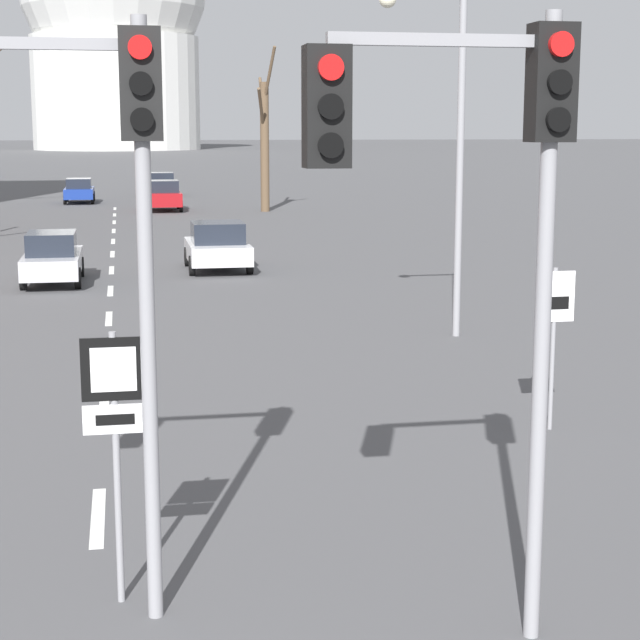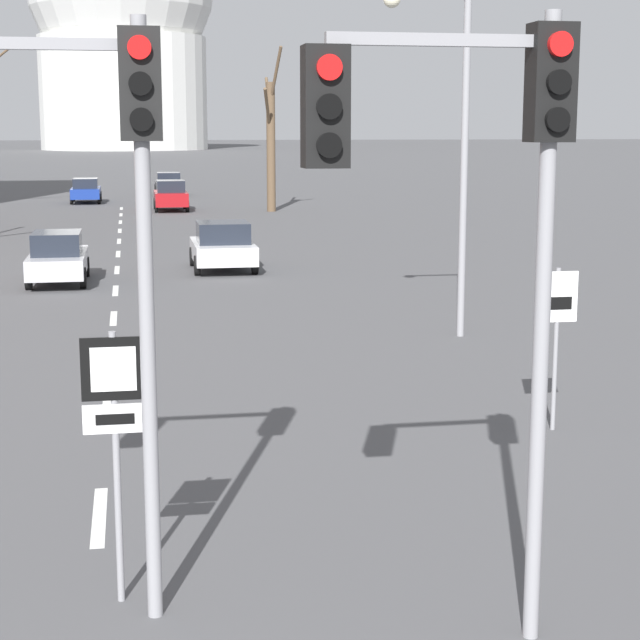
{
  "view_description": "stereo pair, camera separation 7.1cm",
  "coord_description": "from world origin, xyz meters",
  "px_view_note": "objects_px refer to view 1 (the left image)",
  "views": [
    {
      "loc": [
        0.4,
        -3.81,
        4.52
      ],
      "look_at": [
        2.25,
        6.18,
        2.68
      ],
      "focal_mm": 60.0,
      "sensor_mm": 36.0,
      "label": 1
    },
    {
      "loc": [
        0.47,
        -3.83,
        4.52
      ],
      "look_at": [
        2.25,
        6.18,
        2.68
      ],
      "focal_mm": 60.0,
      "sensor_mm": 36.0,
      "label": 2
    }
  ],
  "objects_px": {
    "speed_limit_sign": "(554,321)",
    "sedan_near_left": "(217,246)",
    "sedan_mid_centre": "(164,196)",
    "sedan_far_right": "(79,190)",
    "route_sign_post": "(115,420)",
    "traffic_signal_near_right": "(475,173)",
    "street_lamp_right": "(445,127)",
    "sedan_far_left": "(162,184)",
    "traffic_signal_centre_tall": "(62,171)",
    "sedan_near_right": "(52,258)"
  },
  "relations": [
    {
      "from": "traffic_signal_centre_tall",
      "to": "route_sign_post",
      "type": "relative_size",
      "value": 2.06
    },
    {
      "from": "route_sign_post",
      "to": "sedan_far_left",
      "type": "distance_m",
      "value": 63.58
    },
    {
      "from": "speed_limit_sign",
      "to": "sedan_near_left",
      "type": "xyz_separation_m",
      "value": [
        -3.32,
        19.33,
        -0.89
      ]
    },
    {
      "from": "sedan_near_left",
      "to": "route_sign_post",
      "type": "bearing_deg",
      "value": -97.28
    },
    {
      "from": "sedan_mid_centre",
      "to": "sedan_far_right",
      "type": "relative_size",
      "value": 0.98
    },
    {
      "from": "speed_limit_sign",
      "to": "sedan_far_left",
      "type": "xyz_separation_m",
      "value": [
        -3.58,
        58.59,
        -0.88
      ]
    },
    {
      "from": "sedan_mid_centre",
      "to": "sedan_far_left",
      "type": "bearing_deg",
      "value": 88.37
    },
    {
      "from": "traffic_signal_near_right",
      "to": "sedan_far_right",
      "type": "height_order",
      "value": "traffic_signal_near_right"
    },
    {
      "from": "route_sign_post",
      "to": "sedan_far_left",
      "type": "bearing_deg",
      "value": 87.44
    },
    {
      "from": "street_lamp_right",
      "to": "sedan_near_left",
      "type": "xyz_separation_m",
      "value": [
        -3.82,
        11.95,
        -3.75
      ]
    },
    {
      "from": "street_lamp_right",
      "to": "sedan_near_left",
      "type": "height_order",
      "value": "street_lamp_right"
    },
    {
      "from": "speed_limit_sign",
      "to": "sedan_near_left",
      "type": "height_order",
      "value": "speed_limit_sign"
    },
    {
      "from": "route_sign_post",
      "to": "street_lamp_right",
      "type": "height_order",
      "value": "street_lamp_right"
    },
    {
      "from": "speed_limit_sign",
      "to": "sedan_mid_centre",
      "type": "relative_size",
      "value": 0.62
    },
    {
      "from": "sedan_far_left",
      "to": "sedan_near_right",
      "type": "bearing_deg",
      "value": -96.59
    },
    {
      "from": "street_lamp_right",
      "to": "sedan_far_left",
      "type": "relative_size",
      "value": 1.85
    },
    {
      "from": "traffic_signal_centre_tall",
      "to": "sedan_far_left",
      "type": "height_order",
      "value": "traffic_signal_centre_tall"
    },
    {
      "from": "route_sign_post",
      "to": "sedan_near_right",
      "type": "height_order",
      "value": "route_sign_post"
    },
    {
      "from": "route_sign_post",
      "to": "sedan_near_left",
      "type": "xyz_separation_m",
      "value": [
        3.1,
        24.24,
        -1.04
      ]
    },
    {
      "from": "sedan_far_right",
      "to": "sedan_near_left",
      "type": "bearing_deg",
      "value": -80.45
    },
    {
      "from": "sedan_near_right",
      "to": "traffic_signal_near_right",
      "type": "bearing_deg",
      "value": -78.2
    },
    {
      "from": "sedan_mid_centre",
      "to": "sedan_far_right",
      "type": "xyz_separation_m",
      "value": [
        -4.84,
        7.19,
        -0.08
      ]
    },
    {
      "from": "street_lamp_right",
      "to": "sedan_far_right",
      "type": "xyz_separation_m",
      "value": [
        -9.32,
        44.61,
        -3.77
      ]
    },
    {
      "from": "route_sign_post",
      "to": "street_lamp_right",
      "type": "xyz_separation_m",
      "value": [
        6.92,
        12.29,
        2.71
      ]
    },
    {
      "from": "route_sign_post",
      "to": "traffic_signal_near_right",
      "type": "bearing_deg",
      "value": -24.97
    },
    {
      "from": "route_sign_post",
      "to": "sedan_far_left",
      "type": "xyz_separation_m",
      "value": [
        2.84,
        63.5,
        -1.03
      ]
    },
    {
      "from": "sedan_far_left",
      "to": "sedan_far_right",
      "type": "xyz_separation_m",
      "value": [
        -5.24,
        -6.6,
        -0.03
      ]
    },
    {
      "from": "route_sign_post",
      "to": "sedan_far_right",
      "type": "relative_size",
      "value": 0.65
    },
    {
      "from": "traffic_signal_near_right",
      "to": "sedan_mid_centre",
      "type": "height_order",
      "value": "traffic_signal_near_right"
    },
    {
      "from": "traffic_signal_near_right",
      "to": "sedan_far_left",
      "type": "relative_size",
      "value": 1.38
    },
    {
      "from": "speed_limit_sign",
      "to": "sedan_near_right",
      "type": "distance_m",
      "value": 19.21
    },
    {
      "from": "traffic_signal_centre_tall",
      "to": "sedan_far_left",
      "type": "xyz_separation_m",
      "value": [
        3.21,
        63.88,
        -3.36
      ]
    },
    {
      "from": "speed_limit_sign",
      "to": "sedan_mid_centre",
      "type": "distance_m",
      "value": 44.98
    },
    {
      "from": "route_sign_post",
      "to": "sedan_far_right",
      "type": "distance_m",
      "value": 56.97
    },
    {
      "from": "traffic_signal_centre_tall",
      "to": "sedan_near_right",
      "type": "relative_size",
      "value": 1.33
    },
    {
      "from": "route_sign_post",
      "to": "sedan_near_right",
      "type": "distance_m",
      "value": 22.29
    },
    {
      "from": "traffic_signal_centre_tall",
      "to": "sedan_mid_centre",
      "type": "bearing_deg",
      "value": 86.79
    },
    {
      "from": "traffic_signal_near_right",
      "to": "sedan_mid_centre",
      "type": "bearing_deg",
      "value": 90.61
    },
    {
      "from": "sedan_far_left",
      "to": "speed_limit_sign",
      "type": "bearing_deg",
      "value": -86.5
    },
    {
      "from": "sedan_near_right",
      "to": "route_sign_post",
      "type": "bearing_deg",
      "value": -85.03
    },
    {
      "from": "street_lamp_right",
      "to": "sedan_mid_centre",
      "type": "relative_size",
      "value": 1.82
    },
    {
      "from": "street_lamp_right",
      "to": "sedan_near_left",
      "type": "relative_size",
      "value": 1.91
    },
    {
      "from": "sedan_mid_centre",
      "to": "speed_limit_sign",
      "type": "bearing_deg",
      "value": -84.93
    },
    {
      "from": "street_lamp_right",
      "to": "sedan_far_left",
      "type": "xyz_separation_m",
      "value": [
        -4.08,
        51.21,
        -3.74
      ]
    },
    {
      "from": "traffic_signal_centre_tall",
      "to": "traffic_signal_near_right",
      "type": "bearing_deg",
      "value": -16.87
    },
    {
      "from": "route_sign_post",
      "to": "sedan_mid_centre",
      "type": "distance_m",
      "value": 49.78
    },
    {
      "from": "sedan_near_left",
      "to": "sedan_far_right",
      "type": "relative_size",
      "value": 0.94
    },
    {
      "from": "street_lamp_right",
      "to": "sedan_near_left",
      "type": "bearing_deg",
      "value": 107.75
    },
    {
      "from": "traffic_signal_centre_tall",
      "to": "sedan_far_left",
      "type": "relative_size",
      "value": 1.38
    },
    {
      "from": "traffic_signal_near_right",
      "to": "route_sign_post",
      "type": "bearing_deg",
      "value": 155.03
    }
  ]
}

